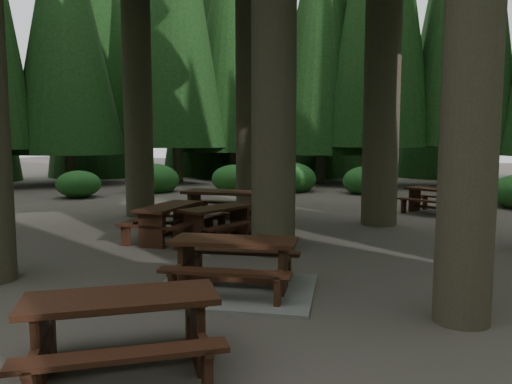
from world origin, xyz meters
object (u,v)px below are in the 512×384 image
(picnic_table_d, at_px, (435,197))
(picnic_table_e, at_px, (122,322))
(picnic_table_f, at_px, (218,230))
(picnic_table_b, at_px, (169,217))
(picnic_table_a, at_px, (234,274))
(picnic_table_c, at_px, (225,214))

(picnic_table_d, distance_m, picnic_table_e, 11.88)
(picnic_table_e, height_order, picnic_table_f, picnic_table_e)
(picnic_table_b, relative_size, picnic_table_f, 0.67)
(picnic_table_a, relative_size, picnic_table_b, 1.41)
(picnic_table_c, bearing_deg, picnic_table_b, -105.07)
(picnic_table_a, distance_m, picnic_table_d, 9.28)
(picnic_table_c, xyz_separation_m, picnic_table_e, (2.12, -7.55, 0.18))
(picnic_table_e, xyz_separation_m, picnic_table_f, (-1.58, 5.87, -0.26))
(picnic_table_f, bearing_deg, picnic_table_a, -131.16)
(picnic_table_b, xyz_separation_m, picnic_table_d, (5.42, 6.01, -0.03))
(picnic_table_d, height_order, picnic_table_f, picnic_table_f)
(picnic_table_c, distance_m, picnic_table_d, 6.37)
(picnic_table_b, height_order, picnic_table_c, picnic_table_c)
(picnic_table_a, relative_size, picnic_table_d, 1.18)
(picnic_table_a, bearing_deg, picnic_table_c, 105.21)
(picnic_table_b, relative_size, picnic_table_e, 0.80)
(picnic_table_c, bearing_deg, picnic_table_f, -74.90)
(picnic_table_d, xyz_separation_m, picnic_table_e, (-2.85, -11.53, 0.02))
(picnic_table_a, bearing_deg, picnic_table_f, 108.37)
(picnic_table_d, relative_size, picnic_table_e, 0.96)
(picnic_table_b, bearing_deg, picnic_table_d, -41.78)
(picnic_table_a, distance_m, picnic_table_f, 3.58)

